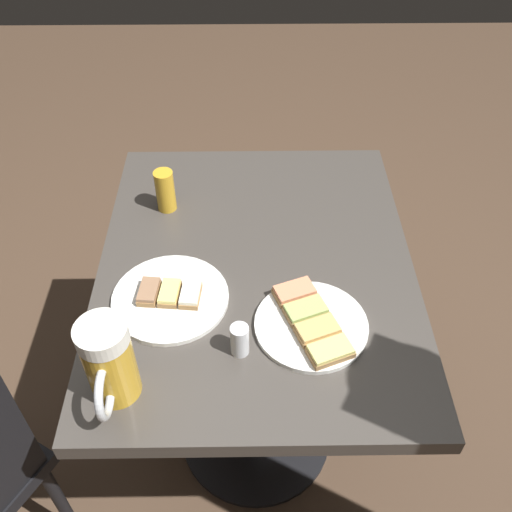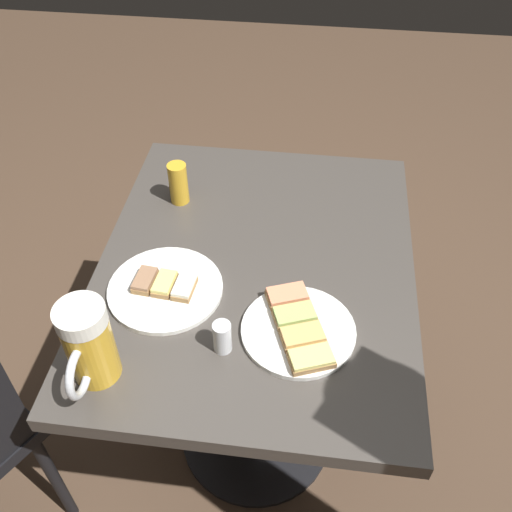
{
  "view_description": "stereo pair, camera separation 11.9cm",
  "coord_description": "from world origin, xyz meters",
  "px_view_note": "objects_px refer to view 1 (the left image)",
  "views": [
    {
      "loc": [
        0.85,
        -0.01,
        1.59
      ],
      "look_at": [
        0.0,
        0.0,
        0.76
      ],
      "focal_mm": 40.05,
      "sensor_mm": 36.0,
      "label": 1
    },
    {
      "loc": [
        0.84,
        0.11,
        1.59
      ],
      "look_at": [
        0.0,
        0.0,
        0.76
      ],
      "focal_mm": 40.05,
      "sensor_mm": 36.0,
      "label": 2
    }
  ],
  "objects_px": {
    "plate_near": "(170,297)",
    "salt_shaker": "(240,340)",
    "beer_glass_small": "(165,191)",
    "beer_mug": "(109,363)",
    "plate_far": "(311,323)"
  },
  "relations": [
    {
      "from": "plate_near",
      "to": "salt_shaker",
      "type": "bearing_deg",
      "value": 47.75
    },
    {
      "from": "beer_mug",
      "to": "beer_glass_small",
      "type": "distance_m",
      "value": 0.49
    },
    {
      "from": "plate_far",
      "to": "salt_shaker",
      "type": "height_order",
      "value": "salt_shaker"
    },
    {
      "from": "beer_mug",
      "to": "beer_glass_small",
      "type": "relative_size",
      "value": 1.67
    },
    {
      "from": "beer_glass_small",
      "to": "salt_shaker",
      "type": "bearing_deg",
      "value": 22.77
    },
    {
      "from": "plate_far",
      "to": "beer_mug",
      "type": "relative_size",
      "value": 1.28
    },
    {
      "from": "plate_far",
      "to": "plate_near",
      "type": "bearing_deg",
      "value": -104.7
    },
    {
      "from": "plate_near",
      "to": "plate_far",
      "type": "distance_m",
      "value": 0.28
    },
    {
      "from": "beer_glass_small",
      "to": "plate_far",
      "type": "bearing_deg",
      "value": 40.74
    },
    {
      "from": "beer_glass_small",
      "to": "salt_shaker",
      "type": "xyz_separation_m",
      "value": [
        0.41,
        0.17,
        -0.02
      ]
    },
    {
      "from": "salt_shaker",
      "to": "beer_mug",
      "type": "bearing_deg",
      "value": -68.64
    },
    {
      "from": "plate_near",
      "to": "beer_glass_small",
      "type": "distance_m",
      "value": 0.29
    },
    {
      "from": "plate_far",
      "to": "beer_mug",
      "type": "xyz_separation_m",
      "value": [
        0.14,
        -0.34,
        0.07
      ]
    },
    {
      "from": "plate_near",
      "to": "plate_far",
      "type": "height_order",
      "value": "same"
    },
    {
      "from": "beer_glass_small",
      "to": "salt_shaker",
      "type": "distance_m",
      "value": 0.44
    }
  ]
}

